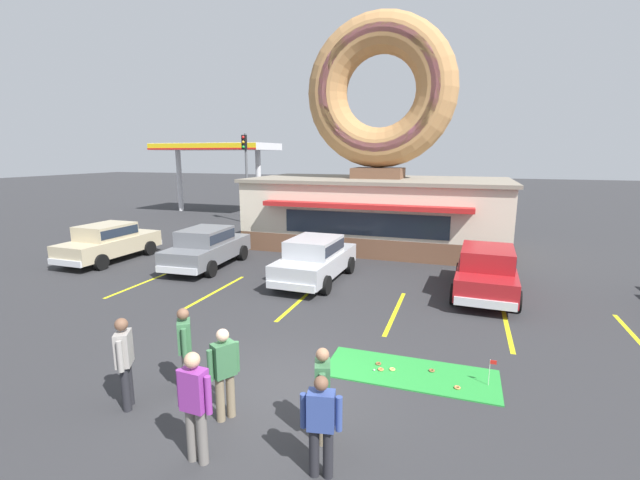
{
  "coord_description": "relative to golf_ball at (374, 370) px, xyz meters",
  "views": [
    {
      "loc": [
        3.21,
        -6.88,
        4.54
      ],
      "look_at": [
        -0.81,
        5.0,
        2.0
      ],
      "focal_mm": 24.0,
      "sensor_mm": 36.0,
      "label": 1
    }
  ],
  "objects": [
    {
      "name": "mini_donut_near_left",
      "position": [
        1.15,
        0.38,
        -0.0
      ],
      "size": [
        0.13,
        0.13,
        0.04
      ],
      "primitive_type": "torus",
      "color": "brown",
      "rests_on": "putting_mat"
    },
    {
      "name": "ground_plane",
      "position": [
        -1.63,
        -1.35,
        -0.05
      ],
      "size": [
        160.0,
        160.0,
        0.0
      ],
      "primitive_type": "plane",
      "color": "#2D2D30"
    },
    {
      "name": "car_champagne",
      "position": [
        -12.77,
        5.86,
        0.82
      ],
      "size": [
        2.04,
        4.59,
        1.6
      ],
      "color": "#BCAD89",
      "rests_on": "ground"
    },
    {
      "name": "pedestrian_hooded_kid",
      "position": [
        -3.31,
        -1.86,
        0.89
      ],
      "size": [
        0.42,
        0.5,
        1.69
      ],
      "color": "slate",
      "rests_on": "ground"
    },
    {
      "name": "putting_mat",
      "position": [
        0.74,
        0.18,
        -0.04
      ],
      "size": [
        3.55,
        1.38,
        0.03
      ],
      "primitive_type": "cube",
      "color": "green",
      "rests_on": "ground"
    },
    {
      "name": "car_grey",
      "position": [
        -8.19,
        6.33,
        0.82
      ],
      "size": [
        2.17,
        4.65,
        1.6
      ],
      "color": "slate",
      "rests_on": "ground"
    },
    {
      "name": "putting_flag_pin",
      "position": [
        2.3,
        0.17,
        0.39
      ],
      "size": [
        0.13,
        0.01,
        0.55
      ],
      "color": "silver",
      "rests_on": "putting_mat"
    },
    {
      "name": "parking_stripe_centre",
      "position": [
        -0.12,
        3.65,
        -0.05
      ],
      "size": [
        0.12,
        3.6,
        0.01
      ],
      "primitive_type": "cube",
      "color": "yellow",
      "rests_on": "ground"
    },
    {
      "name": "traffic_light_pole",
      "position": [
        -11.92,
        16.73,
        3.66
      ],
      "size": [
        0.28,
        0.47,
        5.8
      ],
      "color": "#595B60",
      "rests_on": "ground"
    },
    {
      "name": "pedestrian_blue_sweater_man",
      "position": [
        -2.13,
        -2.4,
        0.87
      ],
      "size": [
        0.4,
        0.52,
        1.66
      ],
      "color": "#7F7056",
      "rests_on": "ground"
    },
    {
      "name": "car_red",
      "position": [
        2.4,
        6.17,
        0.82
      ],
      "size": [
        2.12,
        4.62,
        1.6
      ],
      "color": "maroon",
      "rests_on": "ground"
    },
    {
      "name": "mini_donut_mid_right",
      "position": [
        0.36,
        0.16,
        -0.0
      ],
      "size": [
        0.13,
        0.13,
        0.04
      ],
      "primitive_type": "torus",
      "color": "#E5C666",
      "rests_on": "putting_mat"
    },
    {
      "name": "pedestrian_leather_jacket_man",
      "position": [
        -0.12,
        -3.16,
        0.8
      ],
      "size": [
        0.59,
        0.3,
        1.55
      ],
      "color": "#232328",
      "rests_on": "ground"
    },
    {
      "name": "trash_bin",
      "position": [
        -9.21,
        9.29,
        0.45
      ],
      "size": [
        0.57,
        0.57,
        0.97
      ],
      "color": "#1E662D",
      "rests_on": "ground"
    },
    {
      "name": "car_silver",
      "position": [
        -3.37,
        5.86,
        0.82
      ],
      "size": [
        2.1,
        4.61,
        1.6
      ],
      "color": "#B2B5BA",
      "rests_on": "ground"
    },
    {
      "name": "mini_donut_near_right",
      "position": [
        1.68,
        -0.15,
        -0.0
      ],
      "size": [
        0.13,
        0.13,
        0.04
      ],
      "primitive_type": "torus",
      "color": "#D17F47",
      "rests_on": "putting_mat"
    },
    {
      "name": "parking_stripe_left",
      "position": [
        -6.12,
        3.65,
        -0.05
      ],
      "size": [
        0.12,
        3.6,
        0.01
      ],
      "primitive_type": "cube",
      "color": "yellow",
      "rests_on": "ground"
    },
    {
      "name": "pedestrian_beanie_man",
      "position": [
        -3.98,
        -2.68,
        0.91
      ],
      "size": [
        0.4,
        0.53,
        1.72
      ],
      "color": "#232328",
      "rests_on": "ground"
    },
    {
      "name": "pedestrian_clipboard_woman",
      "position": [
        -0.35,
        -2.41,
        0.82
      ],
      "size": [
        0.35,
        0.57,
        1.59
      ],
      "color": "#7F7056",
      "rests_on": "ground"
    },
    {
      "name": "parking_stripe_mid_right",
      "position": [
        2.88,
        3.65,
        -0.05
      ],
      "size": [
        0.12,
        3.6,
        0.01
      ],
      "primitive_type": "cube",
      "color": "yellow",
      "rests_on": "ground"
    },
    {
      "name": "parking_stripe_mid_left",
      "position": [
        -3.12,
        3.65,
        -0.05
      ],
      "size": [
        0.12,
        3.6,
        0.01
      ],
      "primitive_type": "cube",
      "color": "yellow",
      "rests_on": "ground"
    },
    {
      "name": "gas_station_canopy",
      "position": [
        -16.58,
        20.73,
        4.81
      ],
      "size": [
        9.0,
        4.46,
        5.3
      ],
      "color": "silver",
      "rests_on": "ground"
    },
    {
      "name": "mini_donut_mid_centre",
      "position": [
        0.12,
        0.08,
        -0.0
      ],
      "size": [
        0.13,
        0.13,
        0.04
      ],
      "primitive_type": "torus",
      "color": "#D17F47",
      "rests_on": "putting_mat"
    },
    {
      "name": "parking_stripe_right",
      "position": [
        5.88,
        3.65,
        -0.05
      ],
      "size": [
        0.12,
        3.6,
        0.01
      ],
      "primitive_type": "cube",
      "color": "yellow",
      "rests_on": "ground"
    },
    {
      "name": "parking_stripe_far_left",
      "position": [
        -9.12,
        3.65,
        -0.05
      ],
      "size": [
        0.12,
        3.6,
        0.01
      ],
      "primitive_type": "cube",
      "color": "yellow",
      "rests_on": "ground"
    },
    {
      "name": "donut_shop_building",
      "position": [
        -2.49,
        12.59,
        3.69
      ],
      "size": [
        12.3,
        6.75,
        10.96
      ],
      "color": "brown",
      "rests_on": "ground"
    },
    {
      "name": "golf_ball",
      "position": [
        0.0,
        0.0,
        0.0
      ],
      "size": [
        0.04,
        0.04,
        0.04
      ],
      "primitive_type": "sphere",
      "color": "white",
      "rests_on": "putting_mat"
    },
    {
      "name": "mini_donut_mid_left",
      "position": [
        0.03,
        0.31,
        -0.0
      ],
      "size": [
        0.13,
        0.13,
        0.04
      ],
      "primitive_type": "torus",
      "color": "brown",
      "rests_on": "putting_mat"
    },
    {
      "name": "pedestrian_crossing_woman",
      "position": [
        -1.97,
        -3.48,
        0.93
      ],
      "size": [
        0.6,
        0.26,
        1.76
      ],
      "color": "slate",
      "rests_on": "ground"
    }
  ]
}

